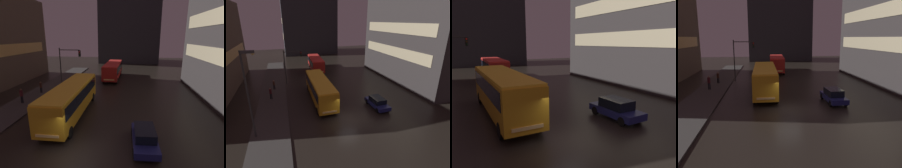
{
  "view_description": "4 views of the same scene",
  "coord_description": "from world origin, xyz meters",
  "views": [
    {
      "loc": [
        3.81,
        -9.93,
        8.0
      ],
      "look_at": [
        1.76,
        9.43,
        2.7
      ],
      "focal_mm": 28.0,
      "sensor_mm": 36.0,
      "label": 1
    },
    {
      "loc": [
        -6.87,
        -17.43,
        11.55
      ],
      "look_at": [
        1.02,
        7.37,
        1.94
      ],
      "focal_mm": 28.0,
      "sensor_mm": 36.0,
      "label": 2
    },
    {
      "loc": [
        -5.7,
        -9.93,
        5.51
      ],
      "look_at": [
        3.15,
        6.47,
        1.96
      ],
      "focal_mm": 35.0,
      "sensor_mm": 36.0,
      "label": 3
    },
    {
      "loc": [
        -2.38,
        -19.69,
        6.74
      ],
      "look_at": [
        0.86,
        5.62,
        1.3
      ],
      "focal_mm": 35.0,
      "sensor_mm": 36.0,
      "label": 4
    }
  ],
  "objects": [
    {
      "name": "ground_plane",
      "position": [
        0.0,
        0.0,
        0.0
      ],
      "size": [
        120.0,
        120.0,
        0.0
      ],
      "primitive_type": "plane",
      "color": "black"
    },
    {
      "name": "bus_far",
      "position": [
        0.48,
        23.4,
        1.92
      ],
      "size": [
        2.99,
        10.1,
        3.11
      ],
      "rotation": [
        0.0,
        0.0,
        3.11
      ],
      "color": "#AD1E19",
      "rests_on": "ground"
    },
    {
      "name": "car_taxi",
      "position": [
        5.0,
        1.82,
        0.75
      ],
      "size": [
        1.92,
        4.26,
        1.47
      ],
      "rotation": [
        0.0,
        0.0,
        3.18
      ],
      "color": "navy",
      "rests_on": "ground"
    },
    {
      "name": "building_far_backdrop",
      "position": [
        3.05,
        48.5,
        9.27
      ],
      "size": [
        18.07,
        12.0,
        18.54
      ],
      "color": "#2D2D33",
      "rests_on": "ground"
    },
    {
      "name": "building_right_block",
      "position": [
        18.2,
        11.39,
        8.43
      ],
      "size": [
        10.07,
        22.95,
        16.87
      ],
      "color": "#383333",
      "rests_on": "ground"
    },
    {
      "name": "bus_near",
      "position": [
        -2.1,
        6.58,
        2.03
      ],
      "size": [
        2.67,
        11.55,
        3.29
      ],
      "rotation": [
        0.0,
        0.0,
        3.14
      ],
      "color": "orange",
      "rests_on": "ground"
    }
  ]
}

